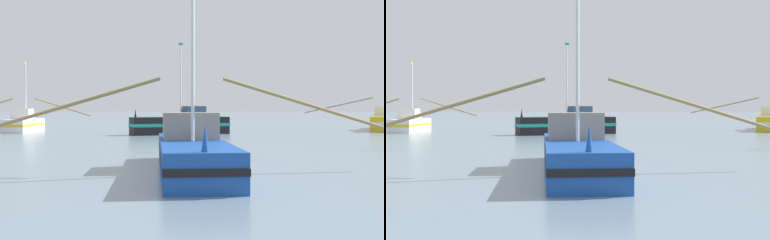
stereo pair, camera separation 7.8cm
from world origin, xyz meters
The scene contains 4 objects.
fishing_boat_black centered at (-1.11, 39.89, 0.86)m, with size 8.65×4.59×7.77m.
fishing_boat_blue centered at (-0.66, 16.70, 0.72)m, with size 14.68×9.51×6.97m.
fishing_boat_yellow centered at (19.55, 47.25, 0.86)m, with size 14.61×10.52×7.22m.
fishing_boat_white centered at (-16.05, 44.67, 0.76)m, with size 12.52×6.93×6.66m.
Camera 1 is at (-0.96, 0.33, 2.23)m, focal length 43.56 mm.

